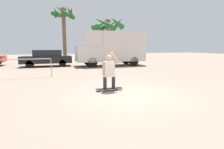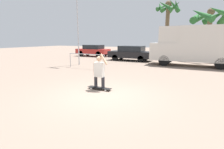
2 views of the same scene
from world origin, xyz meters
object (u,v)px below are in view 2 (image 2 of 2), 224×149
(camper_van, at_px, (195,45))
(flagpole, at_px, (78,13))
(palm_tree_near_van, at_px, (210,17))
(parked_car_red, at_px, (93,50))
(parked_car_black, at_px, (131,53))
(palm_tree_center_background, at_px, (168,12))
(person_skateboarder, at_px, (99,71))
(skateboard, at_px, (99,88))

(camper_van, relative_size, flagpole, 0.86)
(palm_tree_near_van, bearing_deg, parked_car_red, -174.26)
(parked_car_black, relative_size, palm_tree_center_background, 0.62)
(camper_van, height_order, flagpole, flagpole)
(flagpole, bearing_deg, palm_tree_center_background, 68.05)
(parked_car_black, height_order, parked_car_red, parked_car_black)
(palm_tree_near_van, height_order, flagpole, flagpole)
(palm_tree_center_background, height_order, flagpole, flagpole)
(parked_car_black, xyz_separation_m, palm_tree_near_van, (6.76, 3.33, 3.41))
(parked_car_black, distance_m, parked_car_red, 6.18)
(parked_car_red, distance_m, palm_tree_center_background, 10.60)
(person_skateboarder, relative_size, parked_car_black, 0.33)
(parked_car_red, distance_m, flagpole, 8.22)
(person_skateboarder, distance_m, camper_van, 9.72)
(person_skateboarder, distance_m, palm_tree_near_van, 14.71)
(person_skateboarder, bearing_deg, flagpole, 133.31)
(parked_car_black, bearing_deg, flagpole, -119.84)
(person_skateboarder, height_order, palm_tree_near_van, palm_tree_near_van)
(parked_car_red, bearing_deg, palm_tree_near_van, 5.74)
(skateboard, height_order, palm_tree_center_background, palm_tree_center_background)
(skateboard, bearing_deg, parked_car_black, 103.83)
(person_skateboarder, xyz_separation_m, parked_car_red, (-8.37, 12.43, -0.05))
(palm_tree_center_background, bearing_deg, camper_van, -66.68)
(skateboard, relative_size, parked_car_red, 0.26)
(camper_van, distance_m, parked_car_red, 12.13)
(camper_van, relative_size, parked_car_black, 1.47)
(person_skateboarder, distance_m, palm_tree_center_background, 18.25)
(person_skateboarder, height_order, camper_van, camper_van)
(skateboard, relative_size, flagpole, 0.14)
(palm_tree_near_van, relative_size, flagpole, 0.71)
(skateboard, height_order, palm_tree_near_van, palm_tree_near_van)
(camper_van, xyz_separation_m, palm_tree_near_van, (0.95, 4.57, 2.48))
(palm_tree_near_van, xyz_separation_m, flagpole, (-9.49, -8.09, -0.01))
(palm_tree_center_background, relative_size, flagpole, 0.94)
(parked_car_red, bearing_deg, camper_van, -15.87)
(person_skateboarder, distance_m, parked_car_red, 14.98)
(skateboard, xyz_separation_m, flagpole, (-5.28, 5.60, 4.08))
(camper_van, bearing_deg, palm_tree_near_van, 78.20)
(flagpole, bearing_deg, skateboard, -46.69)
(skateboard, relative_size, person_skateboarder, 0.74)
(parked_car_red, bearing_deg, person_skateboarder, -56.02)
(skateboard, bearing_deg, palm_tree_center_background, 91.38)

